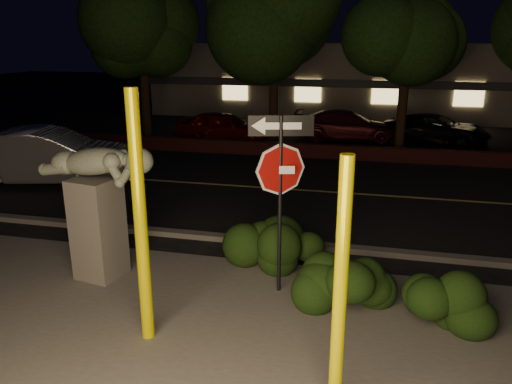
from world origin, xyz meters
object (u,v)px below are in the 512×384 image
Objects in this scene: parked_car_darkred at (347,126)px; parked_car_dark at (436,129)px; silver_sedan at (49,156)px; parked_car_red at (223,127)px; yellow_pole_right at (340,294)px; yellow_pole_left at (141,222)px; signpost at (280,170)px; sculpture at (97,197)px.

parked_car_dark is (3.65, 0.32, -0.05)m from parked_car_darkred.
silver_sedan reaches higher than parked_car_red.
yellow_pole_right is 12.09m from silver_sedan.
yellow_pole_left is 1.18× the size of signpost.
silver_sedan is at bearing 156.41° from parked_car_red.
sculpture is at bearing 149.75° from yellow_pole_right.
sculpture is 12.53m from parked_car_red.
sculpture is at bearing 168.47° from signpost.
parked_car_dark is (2.79, 17.00, -0.95)m from yellow_pole_right.
silver_sedan reaches higher than parked_car_dark.
sculpture is at bearing 135.09° from yellow_pole_left.
signpost is at bearing -176.71° from parked_car_dark.
yellow_pole_left is 1.17× the size of yellow_pole_right.
parked_car_darkred is at bearing 83.05° from yellow_pole_left.
yellow_pole_right is 0.79× the size of parked_car_red.
yellow_pole_left reaches higher than parked_car_dark.
yellow_pole_right reaches higher than parked_car_darkred.
parked_car_red is at bearing 111.44° from yellow_pole_right.
silver_sedan is at bearing 139.44° from yellow_pole_right.
parked_car_dark is (7.20, 14.43, -0.94)m from sculpture.
silver_sedan is 7.86m from parked_car_red.
parked_car_dark is (5.57, 16.06, -1.21)m from yellow_pole_left.
silver_sedan is (-4.76, 5.27, -0.71)m from sculpture.
parked_car_red is at bearing 96.37° from signpost.
signpost is 0.78× the size of parked_car_red.
parked_car_dark is at bearing 74.07° from sculpture.
signpost is 0.69× the size of parked_car_darkred.
sculpture is 0.58× the size of parked_car_dark.
yellow_pole_left is 0.92× the size of parked_car_red.
yellow_pole_right is 1.01× the size of signpost.
yellow_pole_right is 0.61× the size of silver_sedan.
yellow_pole_left is 2.44m from signpost.
parked_car_dark is at bearing -68.85° from silver_sedan.
sculpture is (-4.41, 2.57, -0.01)m from yellow_pole_right.
parked_car_dark is (11.96, 9.15, -0.24)m from silver_sedan.
signpost reaches higher than parked_car_darkred.
parked_car_red is (-5.88, 14.99, -0.88)m from yellow_pole_right.
parked_car_red is (-3.11, 14.05, -1.14)m from yellow_pole_left.
parked_car_red is (-4.71, 12.24, -1.50)m from signpost.
yellow_pole_left is at bearing 179.74° from parked_car_dark.
signpost is 1.22× the size of sculpture.
parked_car_darkred is at bearing 92.93° from yellow_pole_right.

